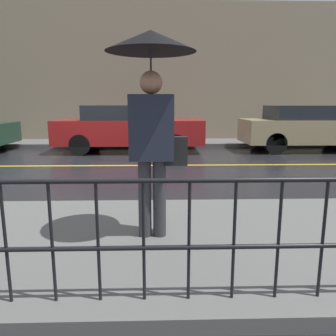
{
  "coord_description": "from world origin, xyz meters",
  "views": [
    {
      "loc": [
        1.73,
        -8.25,
        1.55
      ],
      "look_at": [
        1.92,
        -1.89,
        0.3
      ],
      "focal_mm": 35.0,
      "sensor_mm": 36.0,
      "label": 1
    }
  ],
  "objects": [
    {
      "name": "ground_plane",
      "position": [
        0.0,
        0.0,
        0.0
      ],
      "size": [
        80.0,
        80.0,
        0.0
      ],
      "primitive_type": "plane",
      "color": "black"
    },
    {
      "name": "sidewalk_far",
      "position": [
        0.0,
        4.44,
        0.06
      ],
      "size": [
        28.0,
        1.86,
        0.13
      ],
      "color": "#60605E",
      "rests_on": "ground_plane"
    },
    {
      "name": "lane_marking",
      "position": [
        0.0,
        0.0,
        0.0
      ],
      "size": [
        25.2,
        0.12,
        0.01
      ],
      "color": "gold",
      "rests_on": "ground_plane"
    },
    {
      "name": "building_storefront",
      "position": [
        0.0,
        5.52,
        2.75
      ],
      "size": [
        28.0,
        0.3,
        5.5
      ],
      "color": "gray",
      "rests_on": "ground_plane"
    },
    {
      "name": "pedestrian",
      "position": [
        1.67,
        -4.85,
        1.7
      ],
      "size": [
        0.91,
        0.91,
        2.13
      ],
      "color": "#333338",
      "rests_on": "sidewalk_near"
    },
    {
      "name": "car_red",
      "position": [
        0.76,
        2.59,
        0.78
      ],
      "size": [
        4.73,
        1.9,
        1.5
      ],
      "color": "maroon",
      "rests_on": "ground_plane"
    },
    {
      "name": "car_tan",
      "position": [
        6.67,
        2.59,
        0.78
      ],
      "size": [
        4.28,
        1.8,
        1.5
      ],
      "color": "tan",
      "rests_on": "ground_plane"
    }
  ]
}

